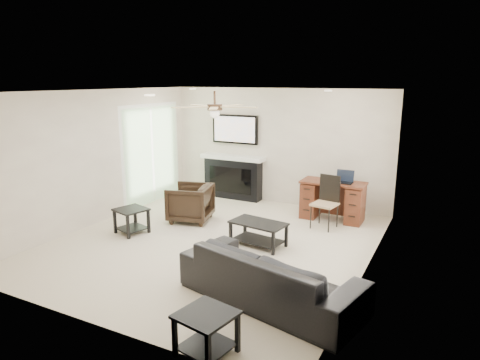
% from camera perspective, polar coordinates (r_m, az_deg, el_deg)
% --- Properties ---
extents(room_shell, '(5.50, 5.54, 2.52)m').
position_cam_1_polar(room_shell, '(6.84, -2.06, 4.90)').
color(room_shell, beige).
rests_on(room_shell, ground).
extents(sofa, '(2.45, 1.41, 0.67)m').
position_cam_1_polar(sofa, '(5.37, 4.07, -12.65)').
color(sofa, black).
rests_on(sofa, ground).
extents(armchair, '(0.95, 0.94, 0.71)m').
position_cam_1_polar(armchair, '(8.30, -6.65, -3.05)').
color(armchair, black).
rests_on(armchair, ground).
extents(coffee_table, '(0.96, 0.62, 0.40)m').
position_cam_1_polar(coffee_table, '(7.10, 2.45, -7.17)').
color(coffee_table, black).
rests_on(coffee_table, ground).
extents(end_table_near, '(0.61, 0.61, 0.45)m').
position_cam_1_polar(end_table_near, '(4.51, -4.49, -19.76)').
color(end_table_near, black).
rests_on(end_table_near, ground).
extents(end_table_left, '(0.62, 0.62, 0.45)m').
position_cam_1_polar(end_table_left, '(7.88, -14.24, -5.30)').
color(end_table_left, black).
rests_on(end_table_left, ground).
extents(fireplace_unit, '(1.52, 0.34, 1.91)m').
position_cam_1_polar(fireplace_unit, '(9.69, -1.00, 3.04)').
color(fireplace_unit, black).
rests_on(fireplace_unit, ground).
extents(desk, '(1.22, 0.56, 0.76)m').
position_cam_1_polar(desk, '(8.51, 12.23, -2.71)').
color(desk, '#441E11').
rests_on(desk, ground).
extents(desk_chair, '(0.49, 0.50, 0.97)m').
position_cam_1_polar(desk_chair, '(7.97, 11.23, -2.97)').
color(desk_chair, black).
rests_on(desk_chair, ground).
extents(laptop, '(0.33, 0.24, 0.23)m').
position_cam_1_polar(laptop, '(8.32, 13.69, 0.38)').
color(laptop, black).
rests_on(laptop, desk).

